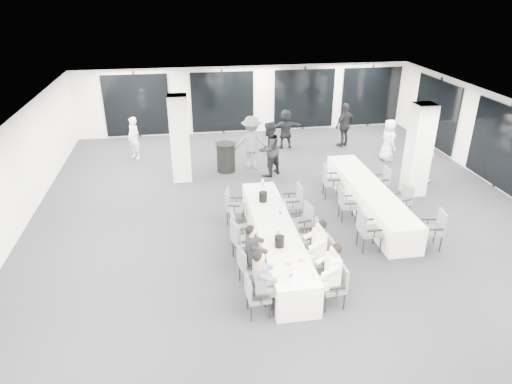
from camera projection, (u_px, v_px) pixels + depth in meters
room at (309, 155)px, 13.18m from camera, size 14.04×16.04×2.84m
column_left at (180, 139)px, 14.51m from camera, size 0.60×0.60×2.80m
column_right at (418, 150)px, 13.54m from camera, size 0.60×0.60×2.80m
banquet_table_main at (275, 239)px, 10.90m from camera, size 0.90×5.00×0.75m
banquet_table_side at (368, 198)px, 12.91m from camera, size 0.90×5.00×0.75m
cocktail_table at (226, 157)px, 15.53m from camera, size 0.71×0.71×0.99m
chair_main_left_near at (255, 293)px, 8.80m from camera, size 0.48×0.53×0.89m
chair_main_left_second at (247, 264)px, 9.68m from camera, size 0.55×0.57×0.90m
chair_main_left_mid at (241, 239)px, 10.49m from camera, size 0.63×0.65×1.02m
chair_main_left_fourth at (238, 227)px, 11.18m from camera, size 0.47×0.52×0.87m
chair_main_left_far at (232, 204)px, 12.21m from camera, size 0.58×0.60×0.94m
chair_main_right_near at (336, 284)px, 9.07m from camera, size 0.48×0.53×0.90m
chair_main_right_second at (323, 255)px, 9.91m from camera, size 0.52×0.58×0.98m
chair_main_right_mid at (312, 236)px, 10.72m from camera, size 0.50×0.55×0.93m
chair_main_right_fourth at (303, 219)px, 11.43m from camera, size 0.56×0.60×0.96m
chair_main_right_far at (294, 200)px, 12.34m from camera, size 0.52×0.58×1.01m
chair_side_left_near at (367, 228)px, 10.95m from camera, size 0.52×0.58×1.01m
chair_side_left_mid at (346, 202)px, 12.35m from camera, size 0.51×0.55×0.92m
chair_side_left_far at (329, 179)px, 13.62m from camera, size 0.59×0.63×1.03m
chair_side_right_near at (435, 227)px, 11.05m from camera, size 0.56×0.60×0.98m
chair_side_right_mid at (403, 199)px, 12.59m from camera, size 0.55×0.57×0.89m
chair_side_right_far at (383, 179)px, 13.84m from camera, size 0.46×0.51×0.87m
seated_guest_a at (263, 279)px, 8.70m from camera, size 0.50×0.38×1.44m
seated_guest_b at (255, 251)px, 9.60m from camera, size 0.50×0.38×1.44m
seated_guest_c at (330, 272)px, 8.91m from camera, size 0.50×0.38×1.44m
seated_guest_d at (316, 246)px, 9.78m from camera, size 0.50×0.38×1.44m
standing_guest_b at (269, 146)px, 14.97m from camera, size 1.17×1.11×2.09m
standing_guest_c at (251, 139)px, 15.57m from camera, size 1.43×0.84×2.10m
standing_guest_d at (345, 122)px, 17.68m from camera, size 1.31×1.15×1.95m
standing_guest_e at (389, 137)px, 16.36m from camera, size 0.58×0.87×1.70m
standing_guest_f at (286, 126)px, 17.54m from camera, size 1.64×0.77×1.73m
standing_guest_g at (134, 135)px, 16.53m from camera, size 0.81×0.81×1.74m
standing_guest_h at (425, 152)px, 14.75m from camera, size 0.80×1.03×1.89m
ice_bucket_near at (279, 241)px, 9.84m from camera, size 0.22×0.22×0.25m
ice_bucket_far at (263, 197)px, 11.84m from camera, size 0.22×0.22×0.26m
water_bottle_a at (291, 273)px, 8.80m from camera, size 0.06×0.06×0.20m
water_bottle_b at (281, 212)px, 11.12m from camera, size 0.07×0.07×0.23m
water_bottle_c at (263, 183)px, 12.67m from camera, size 0.08×0.08×0.24m
plate_a at (288, 264)px, 9.24m from camera, size 0.19×0.19×0.03m
plate_b at (301, 261)px, 9.36m from camera, size 0.20×0.20×0.03m
plate_c at (278, 232)px, 10.41m from camera, size 0.19×0.19×0.03m
wine_glass at (313, 274)px, 8.71m from camera, size 0.08×0.08×0.20m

